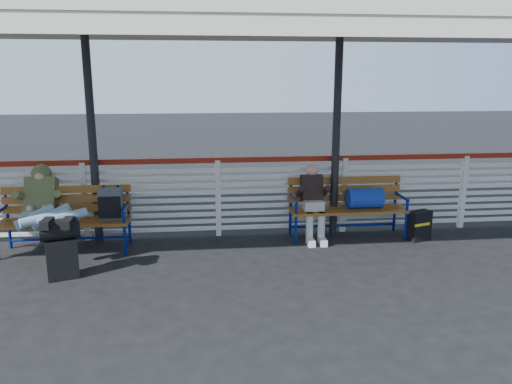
{
  "coord_description": "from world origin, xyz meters",
  "views": [
    {
      "loc": [
        -0.24,
        -5.63,
        2.42
      ],
      "look_at": [
        0.49,
        1.0,
        0.89
      ],
      "focal_mm": 35.0,
      "sensor_mm": 36.0,
      "label": 1
    }
  ],
  "objects": [
    {
      "name": "canopy",
      "position": [
        -0.0,
        0.87,
        3.04
      ],
      "size": [
        12.6,
        3.6,
        3.16
      ],
      "color": "silver",
      "rests_on": "ground"
    },
    {
      "name": "luggage_stack",
      "position": [
        -1.98,
        0.39,
        0.41
      ],
      "size": [
        0.51,
        0.39,
        0.76
      ],
      "rotation": [
        0.0,
        0.0,
        0.32
      ],
      "color": "black",
      "rests_on": "ground"
    },
    {
      "name": "ground",
      "position": [
        0.0,
        0.0,
        0.0
      ],
      "size": [
        60.0,
        60.0,
        0.0
      ],
      "primitive_type": "plane",
      "color": "black",
      "rests_on": "ground"
    },
    {
      "name": "companion_person",
      "position": [
        1.43,
        1.57,
        0.6
      ],
      "size": [
        0.32,
        0.66,
        1.15
      ],
      "color": "beige",
      "rests_on": "ground"
    },
    {
      "name": "bench_left",
      "position": [
        -1.99,
        1.42,
        0.59
      ],
      "size": [
        1.8,
        0.56,
        0.92
      ],
      "color": "#94571C",
      "rests_on": "ground"
    },
    {
      "name": "fence",
      "position": [
        0.0,
        1.9,
        0.66
      ],
      "size": [
        12.08,
        0.08,
        1.24
      ],
      "color": "silver",
      "rests_on": "ground"
    },
    {
      "name": "traveler_man",
      "position": [
        -2.32,
        1.08,
        0.68
      ],
      "size": [
        0.94,
        1.63,
        0.77
      ],
      "color": "#869FB5",
      "rests_on": "ground"
    },
    {
      "name": "suitcase_side",
      "position": [
        3.03,
        1.32,
        0.23
      ],
      "size": [
        0.37,
        0.3,
        0.46
      ],
      "rotation": [
        0.0,
        0.0,
        0.34
      ],
      "color": "black",
      "rests_on": "ground"
    },
    {
      "name": "bench_right",
      "position": [
        2.09,
        1.61,
        0.58
      ],
      "size": [
        1.8,
        0.56,
        0.92
      ],
      "color": "#94571C",
      "rests_on": "ground"
    }
  ]
}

